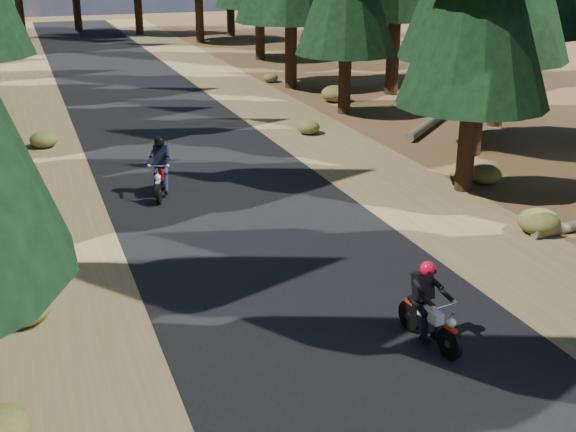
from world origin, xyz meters
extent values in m
plane|color=#4A341A|center=(0.00, 0.00, 0.00)|extent=(120.00, 120.00, 0.00)
cube|color=black|center=(0.00, 5.00, 0.01)|extent=(6.00, 100.00, 0.01)
cube|color=brown|center=(-4.60, 5.00, 0.00)|extent=(3.20, 100.00, 0.01)
cube|color=brown|center=(4.60, 5.00, 0.00)|extent=(3.20, 100.00, 0.01)
cylinder|color=black|center=(6.06, 4.48, 2.26)|extent=(0.48, 0.48, 4.52)
cylinder|color=black|center=(8.28, 7.39, 2.92)|extent=(0.53, 0.53, 5.84)
cylinder|color=black|center=(11.21, 10.34, 3.22)|extent=(0.56, 0.56, 6.43)
cylinder|color=black|center=(6.98, 14.07, 2.25)|extent=(0.48, 0.48, 4.51)
cylinder|color=black|center=(10.48, 16.81, 3.24)|extent=(0.56, 0.56, 6.47)
cylinder|color=black|center=(6.93, 19.74, 2.91)|extent=(0.53, 0.53, 5.83)
cylinder|color=black|center=(11.52, 24.15, 2.31)|extent=(0.48, 0.48, 4.61)
cylinder|color=black|center=(8.34, 28.41, 2.88)|extent=(0.53, 0.53, 5.76)
cylinder|color=black|center=(13.03, 32.09, 2.83)|extent=(0.53, 0.53, 5.66)
cylinder|color=black|center=(13.00, 26.00, 3.00)|extent=(0.54, 0.54, 6.00)
cylinder|color=black|center=(15.00, 18.00, 2.80)|extent=(0.52, 0.52, 5.60)
cylinder|color=#4C4233|center=(8.93, 10.94, 0.16)|extent=(3.84, 3.61, 0.32)
ellipsoid|color=#474C1E|center=(-4.11, 12.83, 0.26)|extent=(0.87, 0.87, 0.52)
ellipsoid|color=#474C1E|center=(5.90, 1.26, 0.28)|extent=(0.94, 0.94, 0.56)
ellipsoid|color=#474C1E|center=(4.47, 11.50, 0.23)|extent=(0.78, 0.78, 0.47)
ellipsoid|color=#474C1E|center=(7.52, 16.17, 0.34)|extent=(1.12, 1.12, 0.67)
ellipsoid|color=#474C1E|center=(6.92, 4.74, 0.25)|extent=(0.85, 0.85, 0.51)
ellipsoid|color=#474C1E|center=(6.52, 21.38, 0.21)|extent=(0.71, 0.71, 0.43)
ellipsoid|color=#474C1E|center=(-5.01, 0.92, 0.25)|extent=(0.84, 0.84, 0.51)
cube|color=black|center=(1.09, -2.09, 0.95)|extent=(0.34, 0.23, 0.45)
sphere|color=red|center=(1.09, -2.09, 1.29)|extent=(0.28, 0.28, 0.25)
cube|color=black|center=(-1.53, 6.70, 1.05)|extent=(0.39, 0.31, 0.50)
sphere|color=black|center=(-1.53, 6.70, 1.41)|extent=(0.35, 0.35, 0.28)
camera|label=1|loc=(-4.61, -10.88, 6.07)|focal=45.00mm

